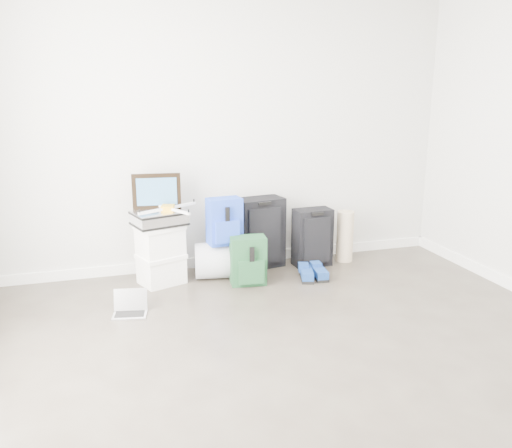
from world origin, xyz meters
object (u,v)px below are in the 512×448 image
object	(u,v)px
briefcase	(159,218)
carry_on	(313,237)
boxes_stack	(161,254)
large_suitcase	(260,233)
duffel_bag	(224,260)
laptop	(130,308)

from	to	relation	value
briefcase	carry_on	xyz separation A→B (m)	(1.52, 0.06, -0.33)
boxes_stack	briefcase	bearing A→B (deg)	0.00
large_suitcase	duffel_bag	bearing A→B (deg)	-163.14
boxes_stack	duffel_bag	distance (m)	0.60
duffel_bag	large_suitcase	bearing A→B (deg)	35.85
briefcase	large_suitcase	world-z (taller)	large_suitcase
briefcase	large_suitcase	bearing A→B (deg)	-5.45
large_suitcase	carry_on	world-z (taller)	large_suitcase
briefcase	laptop	world-z (taller)	briefcase
duffel_bag	briefcase	bearing A→B (deg)	-172.24
large_suitcase	briefcase	bearing A→B (deg)	-178.86
duffel_bag	carry_on	world-z (taller)	carry_on
briefcase	large_suitcase	size ratio (longest dim) A/B	0.63
duffel_bag	carry_on	distance (m)	0.94
duffel_bag	large_suitcase	size ratio (longest dim) A/B	0.79
laptop	duffel_bag	bearing A→B (deg)	43.97
duffel_bag	large_suitcase	xyz separation A→B (m)	(0.42, 0.21, 0.18)
boxes_stack	duffel_bag	world-z (taller)	boxes_stack
carry_on	boxes_stack	bearing A→B (deg)	179.69
duffel_bag	large_suitcase	distance (m)	0.50
briefcase	duffel_bag	distance (m)	0.74
large_suitcase	laptop	world-z (taller)	large_suitcase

